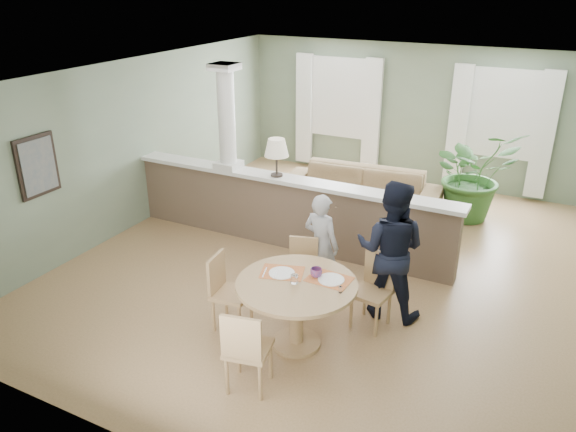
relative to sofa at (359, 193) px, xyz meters
The scene contains 12 objects.
ground 1.91m from the sofa, 80.16° to the right, with size 8.00×8.00×0.00m, color tan.
room_shell 1.89m from the sofa, 76.55° to the right, with size 7.02×8.02×2.71m.
pony_wall 1.80m from the sofa, 112.12° to the right, with size 5.32×0.38×2.70m.
sofa is the anchor object (origin of this frame).
houseplant 1.94m from the sofa, 23.21° to the left, with size 1.42×1.23×1.58m, color #306026.
dining_table 3.93m from the sofa, 79.67° to the right, with size 1.33×1.33×0.91m.
chair_far_boy 2.99m from the sofa, 83.42° to the right, with size 0.48×0.48×0.85m.
chair_far_man 3.33m from the sofa, 66.51° to the right, with size 0.47×0.47×0.91m.
chair_near 4.83m from the sofa, 82.86° to the right, with size 0.51×0.51×0.95m.
chair_side 3.90m from the sofa, 93.04° to the right, with size 0.46×0.46×0.92m.
child_person 2.75m from the sofa, 80.07° to the right, with size 0.51×0.33×1.39m, color #A2A2A7.
man_person 3.15m from the sofa, 63.14° to the right, with size 0.85×0.66×1.74m, color black.
Camera 1 is at (2.71, -6.79, 3.89)m, focal length 35.00 mm.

